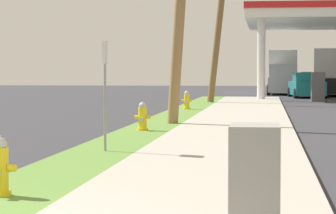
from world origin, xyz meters
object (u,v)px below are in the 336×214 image
at_px(fire_hydrant_second, 142,118).
at_px(street_sign_post, 105,72).
at_px(utility_pole_background, 221,3).
at_px(utility_cabinet, 255,183).
at_px(truck_silver_at_forecourt, 283,73).
at_px(fire_hydrant_third, 187,101).
at_px(car_teal_by_near_pump, 307,86).
at_px(truck_black_on_apron, 330,74).

height_order(fire_hydrant_second, street_sign_post, street_sign_post).
height_order(fire_hydrant_second, utility_pole_background, utility_pole_background).
distance_m(utility_cabinet, truck_silver_at_forecourt, 48.21).
distance_m(fire_hydrant_third, utility_pole_background, 8.61).
bearing_deg(fire_hydrant_third, utility_cabinet, -82.55).
bearing_deg(car_teal_by_near_pump, fire_hydrant_third, -107.68).
bearing_deg(street_sign_post, fire_hydrant_second, 91.16).
relative_size(fire_hydrant_second, truck_black_on_apron, 0.11).
bearing_deg(truck_silver_at_forecourt, truck_black_on_apron, -43.43).
distance_m(utility_pole_background, truck_black_on_apron, 16.19).
bearing_deg(street_sign_post, utility_pole_background, 87.97).
bearing_deg(truck_silver_at_forecourt, utility_pole_background, -101.12).
relative_size(utility_cabinet, car_teal_by_near_pump, 0.22).
xyz_separation_m(car_teal_by_near_pump, truck_silver_at_forecourt, (-1.34, 6.72, 0.77)).
distance_m(fire_hydrant_second, fire_hydrant_third, 11.26).
height_order(fire_hydrant_third, utility_cabinet, utility_cabinet).
xyz_separation_m(street_sign_post, truck_black_on_apron, (7.32, 38.07, -0.15)).
height_order(fire_hydrant_third, street_sign_post, street_sign_post).
height_order(car_teal_by_near_pump, truck_black_on_apron, truck_black_on_apron).
distance_m(fire_hydrant_third, street_sign_post, 16.45).
bearing_deg(street_sign_post, utility_cabinet, -67.55).
height_order(fire_hydrant_second, car_teal_by_near_pump, car_teal_by_near_pump).
height_order(street_sign_post, car_teal_by_near_pump, street_sign_post).
height_order(utility_pole_background, utility_cabinet, utility_pole_background).
bearing_deg(truck_silver_at_forecourt, street_sign_post, -95.91).
distance_m(fire_hydrant_second, car_teal_by_near_pump, 29.67).
relative_size(fire_hydrant_third, utility_pole_background, 0.08).
xyz_separation_m(fire_hydrant_second, truck_silver_at_forecourt, (4.35, 35.83, 1.04)).
bearing_deg(fire_hydrant_second, utility_pole_background, 87.09).
xyz_separation_m(fire_hydrant_second, truck_black_on_apron, (7.42, 32.92, 1.04)).
height_order(utility_pole_background, truck_black_on_apron, utility_pole_background).
relative_size(fire_hydrant_third, utility_cabinet, 0.72).
relative_size(fire_hydrant_second, utility_pole_background, 0.08).
xyz_separation_m(fire_hydrant_second, street_sign_post, (0.10, -5.15, 1.19)).
bearing_deg(utility_pole_background, truck_silver_at_forecourt, 78.88).
bearing_deg(utility_pole_background, street_sign_post, -92.03).
distance_m(fire_hydrant_second, street_sign_post, 5.29).
bearing_deg(utility_pole_background, fire_hydrant_third, -97.47).
bearing_deg(fire_hydrant_third, car_teal_by_near_pump, 72.32).
bearing_deg(fire_hydrant_third, fire_hydrant_second, -89.95).
xyz_separation_m(fire_hydrant_third, car_teal_by_near_pump, (5.69, 17.86, 0.28)).
bearing_deg(truck_silver_at_forecourt, utility_cabinet, -91.51).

